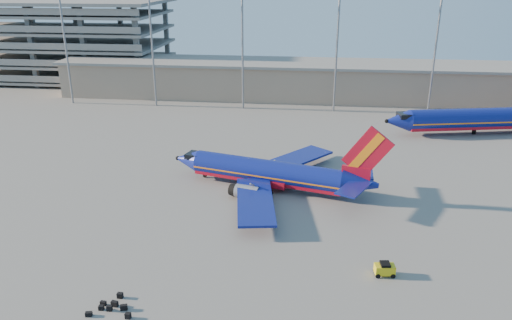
{
  "coord_description": "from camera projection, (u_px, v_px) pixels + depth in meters",
  "views": [
    {
      "loc": [
        10.81,
        -61.28,
        28.55
      ],
      "look_at": [
        3.06,
        3.19,
        4.0
      ],
      "focal_mm": 35.0,
      "sensor_mm": 36.0,
      "label": 1
    }
  ],
  "objects": [
    {
      "name": "parking_garage",
      "position": [
        56.0,
        36.0,
        139.76
      ],
      "size": [
        62.0,
        32.0,
        21.4
      ],
      "color": "slate",
      "rests_on": "ground"
    },
    {
      "name": "ground",
      "position": [
        231.0,
        195.0,
        68.21
      ],
      "size": [
        220.0,
        220.0,
        0.0
      ],
      "primitive_type": "plane",
      "color": "slate",
      "rests_on": "ground"
    },
    {
      "name": "luggage_pile",
      "position": [
        113.0,
        307.0,
        44.98
      ],
      "size": [
        4.14,
        3.31,
        0.53
      ],
      "color": "black",
      "rests_on": "ground"
    },
    {
      "name": "baggage_tug",
      "position": [
        385.0,
        269.0,
        49.82
      ],
      "size": [
        2.12,
        1.43,
        1.43
      ],
      "rotation": [
        0.0,
        0.0,
        0.12
      ],
      "color": "gold",
      "rests_on": "ground"
    },
    {
      "name": "light_mast_row",
      "position": [
        290.0,
        28.0,
        104.16
      ],
      "size": [
        101.6,
        1.6,
        28.65
      ],
      "color": "gray",
      "rests_on": "ground"
    },
    {
      "name": "aircraft_second",
      "position": [
        481.0,
        118.0,
        92.99
      ],
      "size": [
        37.21,
        16.18,
        12.75
      ],
      "rotation": [
        0.0,
        0.0,
        0.21
      ],
      "color": "navy",
      "rests_on": "ground"
    },
    {
      "name": "aircraft_main",
      "position": [
        272.0,
        173.0,
        69.44
      ],
      "size": [
        30.79,
        29.22,
        10.64
      ],
      "rotation": [
        0.0,
        0.0,
        -0.26
      ],
      "color": "navy",
      "rests_on": "ground"
    },
    {
      "name": "terminal_building",
      "position": [
        312.0,
        80.0,
        119.43
      ],
      "size": [
        122.0,
        16.0,
        8.5
      ],
      "color": "gray",
      "rests_on": "ground"
    }
  ]
}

